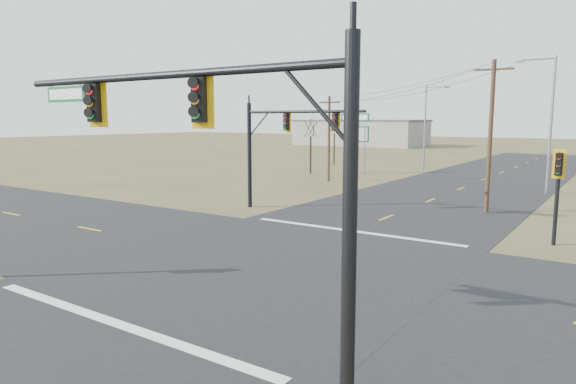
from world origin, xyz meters
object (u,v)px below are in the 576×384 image
object	(u,v)px
bare_tree_a	(311,127)
pedestal_signal_ne	(558,176)
streetlight_c	(427,123)
utility_pole_near	(490,134)
highway_sign	(356,140)
utility_pole_far	(329,137)
mast_arm_near	(213,137)
mast_arm_far	(287,133)
bare_tree_b	(334,125)
streetlight_a	(548,117)

from	to	relation	value
bare_tree_a	pedestal_signal_ne	bearing A→B (deg)	-38.79
streetlight_c	bare_tree_a	xyz separation A→B (m)	(-9.58, -9.55, -0.36)
utility_pole_near	streetlight_c	world-z (taller)	streetlight_c
pedestal_signal_ne	highway_sign	bearing A→B (deg)	125.15
utility_pole_near	utility_pole_far	xyz separation A→B (m)	(-16.64, 8.94, -0.71)
mast_arm_near	pedestal_signal_ne	world-z (taller)	mast_arm_near
mast_arm_far	utility_pole_near	xyz separation A→B (m)	(10.79, 6.83, -0.08)
utility_pole_far	bare_tree_b	bearing A→B (deg)	117.31
bare_tree_b	pedestal_signal_ne	bearing A→B (deg)	-47.37
bare_tree_b	bare_tree_a	bearing A→B (deg)	-74.28
utility_pole_near	bare_tree_a	size ratio (longest dim) A/B	1.49
utility_pole_near	bare_tree_a	distance (m)	25.89
bare_tree_a	bare_tree_b	xyz separation A→B (m)	(-3.04, 10.79, 0.15)
highway_sign	bare_tree_a	size ratio (longest dim) A/B	0.80
streetlight_a	bare_tree_a	xyz separation A→B (m)	(-23.51, 2.64, -0.98)
mast_arm_near	utility_pole_far	xyz separation A→B (m)	(-16.04, 33.80, -1.25)
streetlight_c	pedestal_signal_ne	bearing A→B (deg)	-83.47
mast_arm_far	mast_arm_near	bearing A→B (deg)	-54.54
streetlight_a	bare_tree_a	distance (m)	23.68
utility_pole_near	bare_tree_a	world-z (taller)	utility_pole_near
highway_sign	bare_tree_b	world-z (taller)	bare_tree_b
mast_arm_far	streetlight_c	bearing A→B (deg)	98.64
pedestal_signal_ne	streetlight_c	xyz separation A→B (m)	(-16.93, 30.86, 2.13)
mast_arm_near	highway_sign	bearing A→B (deg)	89.29
utility_pole_far	mast_arm_far	bearing A→B (deg)	-69.67
mast_arm_near	utility_pole_far	bearing A→B (deg)	92.37
bare_tree_b	utility_pole_far	bearing A→B (deg)	-62.69
pedestal_signal_ne	streetlight_a	world-z (taller)	streetlight_a
pedestal_signal_ne	highway_sign	size ratio (longest dim) A/B	0.89
streetlight_c	mast_arm_near	bearing A→B (deg)	-98.74
streetlight_a	mast_arm_near	bearing A→B (deg)	-91.33
pedestal_signal_ne	utility_pole_near	distance (m)	8.86
streetlight_a	bare_tree_b	bearing A→B (deg)	155.51
pedestal_signal_ne	bare_tree_b	xyz separation A→B (m)	(-29.55, 32.10, 1.91)
mast_arm_far	streetlight_c	size ratio (longest dim) A/B	0.91
utility_pole_near	streetlight_c	distance (m)	26.53
pedestal_signal_ne	streetlight_a	xyz separation A→B (m)	(-3.00, 18.67, 2.74)
highway_sign	streetlight_c	bearing A→B (deg)	27.98
mast_arm_far	highway_sign	distance (m)	24.61
highway_sign	mast_arm_far	bearing A→B (deg)	-96.90
utility_pole_near	highway_sign	distance (m)	24.39
highway_sign	streetlight_c	xyz separation A→B (m)	(5.47, 6.78, 1.73)
pedestal_signal_ne	bare_tree_b	size ratio (longest dim) A/B	0.70
pedestal_signal_ne	utility_pole_far	distance (m)	26.86
mast_arm_far	streetlight_a	bearing A→B (deg)	61.42
mast_arm_far	highway_sign	bearing A→B (deg)	112.23
mast_arm_far	utility_pole_far	bearing A→B (deg)	116.31
mast_arm_near	bare_tree_b	bearing A→B (deg)	92.99
streetlight_a	bare_tree_a	world-z (taller)	streetlight_a
utility_pole_far	highway_sign	bearing A→B (deg)	97.54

